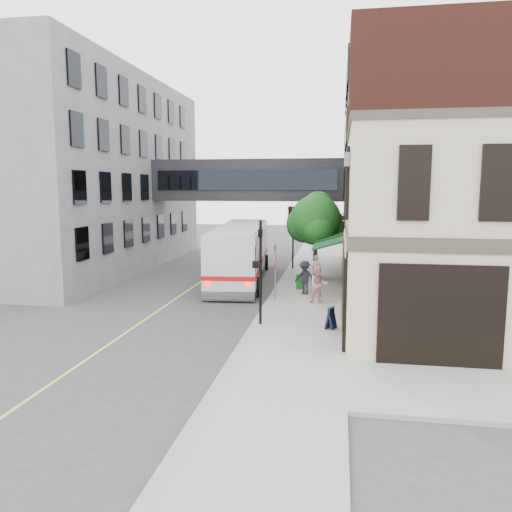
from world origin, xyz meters
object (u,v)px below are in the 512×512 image
(pedestrian_c, at_px, (305,277))
(newspaper_box, at_px, (300,281))
(pedestrian_b, at_px, (319,285))
(sandwich_board, at_px, (331,318))
(bus, at_px, (240,251))
(pedestrian_a, at_px, (316,269))

(pedestrian_c, height_order, newspaper_box, pedestrian_c)
(pedestrian_b, xyz_separation_m, newspaper_box, (-1.22, 3.49, -0.52))
(sandwich_board, bearing_deg, pedestrian_b, 119.94)
(bus, relative_size, pedestrian_c, 7.11)
(pedestrian_b, bearing_deg, bus, 120.75)
(bus, height_order, pedestrian_c, bus)
(pedestrian_a, distance_m, sandwich_board, 10.33)
(pedestrian_b, bearing_deg, newspaper_box, 99.72)
(pedestrian_c, distance_m, newspaper_box, 1.56)
(pedestrian_a, xyz_separation_m, sandwich_board, (1.12, -10.26, -0.38))
(pedestrian_b, distance_m, newspaper_box, 3.73)
(pedestrian_c, bearing_deg, pedestrian_b, -39.79)
(newspaper_box, xyz_separation_m, sandwich_board, (1.93, -8.05, 0.02))
(pedestrian_a, bearing_deg, sandwich_board, -59.72)
(pedestrian_a, xyz_separation_m, newspaper_box, (-0.81, -2.21, -0.41))
(pedestrian_b, height_order, pedestrian_c, pedestrian_b)
(pedestrian_b, bearing_deg, pedestrian_c, 102.88)
(bus, distance_m, newspaper_box, 5.10)
(pedestrian_a, relative_size, sandwich_board, 1.85)
(pedestrian_b, bearing_deg, sandwich_board, -90.72)
(bus, relative_size, pedestrian_a, 7.86)
(pedestrian_b, relative_size, pedestrian_c, 1.03)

